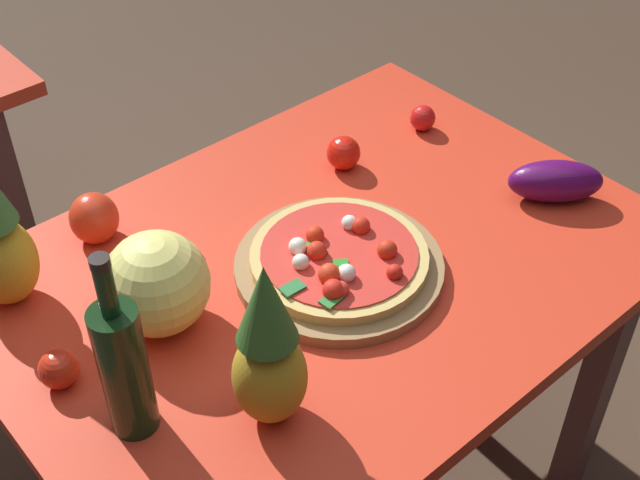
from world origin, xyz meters
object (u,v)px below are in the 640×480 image
(pizza, at_px, (337,258))
(eggplant, at_px, (555,181))
(pizza_board, at_px, (337,268))
(pineapple_left, at_px, (268,353))
(bell_pepper, at_px, (94,218))
(tomato_beside_pepper, at_px, (423,118))
(tomato_at_corner, at_px, (343,153))
(melon, at_px, (157,284))
(display_table, at_px, (324,292))
(wine_bottle, at_px, (124,367))
(tomato_by_bottle, at_px, (59,369))

(pizza, distance_m, eggplant, 0.52)
(pizza_board, height_order, pineapple_left, pineapple_left)
(bell_pepper, distance_m, tomato_beside_pepper, 0.79)
(pizza_board, bearing_deg, tomato_at_corner, 45.71)
(pizza_board, xyz_separation_m, bell_pepper, (-0.29, 0.40, 0.04))
(pizza_board, relative_size, melon, 2.12)
(pizza_board, relative_size, tomato_beside_pepper, 6.64)
(melon, bearing_deg, display_table, -11.93)
(pineapple_left, relative_size, melon, 1.70)
(pizza_board, height_order, wine_bottle, wine_bottle)
(display_table, height_order, pineapple_left, pineapple_left)
(pizza_board, relative_size, bell_pepper, 3.75)
(bell_pepper, xyz_separation_m, tomato_beside_pepper, (0.78, -0.16, -0.02))
(melon, xyz_separation_m, tomato_at_corner, (0.56, 0.14, -0.06))
(melon, distance_m, bell_pepper, 0.29)
(display_table, height_order, pizza_board, pizza_board)
(pineapple_left, relative_size, bell_pepper, 3.00)
(tomato_by_bottle, bearing_deg, wine_bottle, -72.14)
(display_table, relative_size, tomato_at_corner, 17.10)
(pineapple_left, bearing_deg, tomato_at_corner, 37.93)
(melon, bearing_deg, eggplant, -16.29)
(pizza, xyz_separation_m, pineapple_left, (-0.30, -0.17, 0.10))
(pizza, bearing_deg, pizza_board, 49.80)
(display_table, xyz_separation_m, melon, (-0.33, 0.07, 0.18))
(tomato_at_corner, bearing_deg, pizza, -134.24)
(tomato_at_corner, bearing_deg, tomato_by_bottle, -169.50)
(eggplant, bearing_deg, melon, 163.71)
(tomato_by_bottle, bearing_deg, pizza, -11.55)
(display_table, relative_size, tomato_beside_pepper, 21.36)
(pineapple_left, height_order, eggplant, pineapple_left)
(tomato_beside_pepper, bearing_deg, display_table, -157.84)
(pizza_board, height_order, melon, melon)
(eggplant, relative_size, tomato_by_bottle, 2.95)
(display_table, distance_m, wine_bottle, 0.54)
(melon, bearing_deg, wine_bottle, -134.13)
(pizza, relative_size, tomato_by_bottle, 5.02)
(pineapple_left, distance_m, tomato_by_bottle, 0.38)
(pizza_board, xyz_separation_m, tomato_by_bottle, (-0.53, 0.10, 0.02))
(tomato_at_corner, relative_size, tomato_by_bottle, 1.11)
(melon, height_order, bell_pepper, melon)
(wine_bottle, relative_size, eggplant, 1.79)
(melon, bearing_deg, tomato_at_corner, 13.50)
(wine_bottle, relative_size, pineapple_left, 1.11)
(eggplant, xyz_separation_m, tomato_at_corner, (-0.26, 0.38, -0.01))
(tomato_by_bottle, xyz_separation_m, tomato_beside_pepper, (1.01, 0.13, -0.00))
(bell_pepper, relative_size, tomato_beside_pepper, 1.77)
(pizza_board, height_order, bell_pepper, bell_pepper)
(bell_pepper, bearing_deg, eggplant, -33.53)
(melon, xyz_separation_m, eggplant, (0.82, -0.24, -0.05))
(display_table, height_order, tomato_beside_pepper, tomato_beside_pepper)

